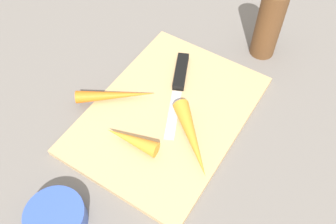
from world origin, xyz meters
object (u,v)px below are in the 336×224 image
knife (180,77)px  carrot_shortest (132,140)px  small_bowl (56,218)px  pepper_grinder (269,24)px  cutting_board (168,114)px  carrot_longest (192,138)px  carrot_medium (116,95)px

knife → carrot_shortest: 0.17m
knife → small_bowl: size_ratio=2.11×
knife → pepper_grinder: 0.20m
carrot_shortest → cutting_board: bearing=-106.4°
carrot_longest → carrot_medium: 0.17m
small_bowl → cutting_board: bearing=-7.3°
cutting_board → carrot_shortest: 0.09m
carrot_longest → pepper_grinder: pepper_grinder is taller
carrot_medium → cutting_board: bearing=-20.8°
cutting_board → pepper_grinder: bearing=-17.3°
carrot_shortest → pepper_grinder: size_ratio=0.65×
cutting_board → small_bowl: bearing=172.7°
carrot_medium → small_bowl: 0.24m
knife → cutting_board: bearing=-7.6°
carrot_medium → pepper_grinder: (0.28, -0.18, 0.05)m
carrot_shortest → carrot_medium: size_ratio=0.65×
knife → carrot_shortest: size_ratio=2.00×
pepper_grinder → carrot_longest: bearing=178.5°
carrot_medium → carrot_longest: bearing=-38.4°
knife → pepper_grinder: pepper_grinder is taller
cutting_board → small_bowl: 0.26m
cutting_board → carrot_shortest: (-0.09, 0.02, 0.02)m
carrot_medium → small_bowl: bearing=-110.5°
carrot_medium → small_bowl: (-0.23, -0.06, -0.01)m
knife → pepper_grinder: size_ratio=1.29×
carrot_shortest → small_bowl: size_ratio=1.06×
carrot_longest → small_bowl: size_ratio=1.65×
small_bowl → carrot_longest: bearing=-24.6°
carrot_shortest → carrot_longest: carrot_longest is taller
cutting_board → small_bowl: size_ratio=3.98×
small_bowl → carrot_medium: bearing=15.3°
carrot_shortest → knife: bearing=-93.9°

